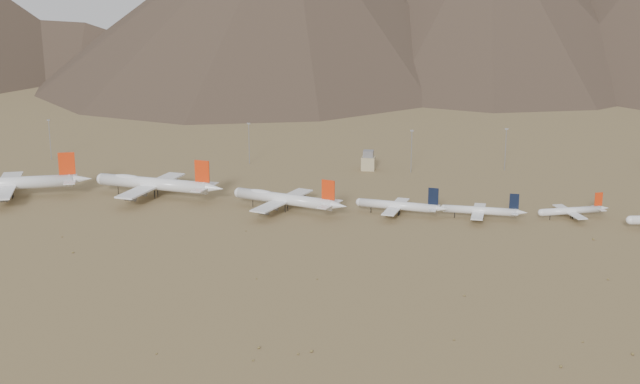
% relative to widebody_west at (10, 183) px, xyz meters
% --- Properties ---
extents(ground, '(3000.00, 3000.00, 0.00)m').
position_rel_widebody_west_xyz_m(ground, '(150.92, -24.23, -8.09)').
color(ground, '#96804D').
rests_on(ground, ground).
extents(widebody_west, '(75.09, 60.09, 23.46)m').
position_rel_widebody_west_xyz_m(widebody_west, '(0.00, 0.00, 0.00)').
color(widebody_west, white).
rests_on(widebody_west, ground).
extents(widebody_centre, '(74.80, 58.43, 22.40)m').
position_rel_widebody_west_xyz_m(widebody_centre, '(75.49, 12.89, -0.37)').
color(widebody_centre, white).
rests_on(widebody_centre, ground).
extents(widebody_east, '(61.94, 49.29, 19.11)m').
position_rel_widebody_west_xyz_m(widebody_east, '(149.51, -2.80, -1.50)').
color(widebody_east, white).
rests_on(widebody_east, ground).
extents(narrowbody_a, '(46.30, 33.78, 15.39)m').
position_rel_widebody_west_xyz_m(narrowbody_a, '(206.96, -0.66, -3.10)').
color(narrowbody_a, white).
rests_on(narrowbody_a, ground).
extents(narrowbody_b, '(41.97, 30.20, 13.85)m').
position_rel_widebody_west_xyz_m(narrowbody_b, '(247.15, -1.41, -3.60)').
color(narrowbody_b, white).
rests_on(narrowbody_b, ground).
extents(narrowbody_c, '(35.68, 26.76, 12.41)m').
position_rel_widebody_west_xyz_m(narrowbody_c, '(290.95, 7.41, -4.06)').
color(narrowbody_c, white).
rests_on(narrowbody_c, ground).
extents(control_tower, '(8.00, 8.00, 12.00)m').
position_rel_widebody_west_xyz_m(control_tower, '(180.92, 95.77, -2.77)').
color(control_tower, tan).
rests_on(control_tower, ground).
extents(mast_far_west, '(2.00, 0.60, 25.70)m').
position_rel_widebody_west_xyz_m(mast_far_west, '(-21.22, 92.86, 6.12)').
color(mast_far_west, gray).
rests_on(mast_far_west, ground).
extents(mast_west, '(2.00, 0.60, 25.70)m').
position_rel_widebody_west_xyz_m(mast_west, '(105.99, 101.28, 6.12)').
color(mast_west, gray).
rests_on(mast_west, ground).
extents(mast_centre, '(2.00, 0.60, 25.70)m').
position_rel_widebody_west_xyz_m(mast_centre, '(206.79, 93.17, 6.12)').
color(mast_centre, gray).
rests_on(mast_centre, ground).
extents(mast_east, '(2.00, 0.60, 25.70)m').
position_rel_widebody_west_xyz_m(mast_east, '(262.16, 108.15, 6.12)').
color(mast_east, gray).
rests_on(mast_east, ground).
extents(desert_scrub, '(420.23, 179.56, 0.93)m').
position_rel_widebody_west_xyz_m(desert_scrub, '(179.67, -121.86, -7.73)').
color(desert_scrub, olive).
rests_on(desert_scrub, ground).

